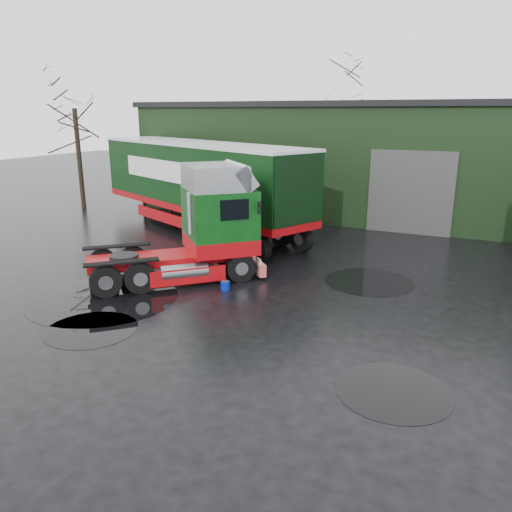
{
  "coord_description": "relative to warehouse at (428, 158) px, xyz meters",
  "views": [
    {
      "loc": [
        5.44,
        -10.86,
        5.77
      ],
      "look_at": [
        -0.53,
        1.83,
        1.7
      ],
      "focal_mm": 35.0,
      "sensor_mm": 36.0,
      "label": 1
    }
  ],
  "objects": [
    {
      "name": "wash_bucket",
      "position": [
        -4.21,
        -17.02,
        -3.01
      ],
      "size": [
        0.39,
        0.39,
        0.3
      ],
      "primitive_type": "cylinder",
      "rotation": [
        0.0,
        0.0,
        -0.24
      ],
      "color": "#07149B",
      "rests_on": "ground"
    },
    {
      "name": "puddle_1",
      "position": [
        -0.02,
        -14.12,
        -3.15
      ],
      "size": [
        3.12,
        3.12,
        0.01
      ],
      "primitive_type": "cylinder",
      "color": "black",
      "rests_on": "ground"
    },
    {
      "name": "tree_back_a",
      "position": [
        -8.0,
        10.0,
        1.59
      ],
      "size": [
        4.4,
        4.4,
        9.5
      ],
      "primitive_type": null,
      "color": "black",
      "rests_on": "ground"
    },
    {
      "name": "ground",
      "position": [
        -2.0,
        -20.0,
        -3.16
      ],
      "size": [
        100.0,
        100.0,
        0.0
      ],
      "primitive_type": "plane",
      "color": "black"
    },
    {
      "name": "puddle_0",
      "position": [
        -6.04,
        -21.38,
        -3.15
      ],
      "size": [
        2.53,
        2.53,
        0.01
      ],
      "primitive_type": "cylinder",
      "color": "black",
      "rests_on": "ground"
    },
    {
      "name": "warehouse",
      "position": [
        0.0,
        0.0,
        0.0
      ],
      "size": [
        32.4,
        12.4,
        6.3
      ],
      "color": "black",
      "rests_on": "ground"
    },
    {
      "name": "puddle_2",
      "position": [
        -7.4,
        -19.37,
        -3.15
      ],
      "size": [
        4.78,
        4.78,
        0.01
      ],
      "primitive_type": "cylinder",
      "color": "black",
      "rests_on": "ground"
    },
    {
      "name": "trailer_left",
      "position": [
        -9.5,
        -10.0,
        -0.96
      ],
      "size": [
        14.07,
        8.58,
        4.4
      ],
      "primitive_type": null,
      "rotation": [
        0.0,
        0.0,
        1.14
      ],
      "color": "silver",
      "rests_on": "ground"
    },
    {
      "name": "hero_tractor",
      "position": [
        -6.5,
        -16.86,
        -1.13
      ],
      "size": [
        6.61,
        6.53,
        4.05
      ],
      "primitive_type": null,
      "rotation": [
        0.0,
        0.0,
        -0.8
      ],
      "color": "#093A0F",
      "rests_on": "ground"
    },
    {
      "name": "puddle_3",
      "position": [
        2.08,
        -21.05,
        -3.15
      ],
      "size": [
        2.51,
        2.51,
        0.01
      ],
      "primitive_type": "cylinder",
      "color": "black",
      "rests_on": "ground"
    },
    {
      "name": "tree_left",
      "position": [
        -19.0,
        -8.0,
        1.09
      ],
      "size": [
        4.4,
        4.4,
        8.5
      ],
      "primitive_type": null,
      "color": "black",
      "rests_on": "ground"
    }
  ]
}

